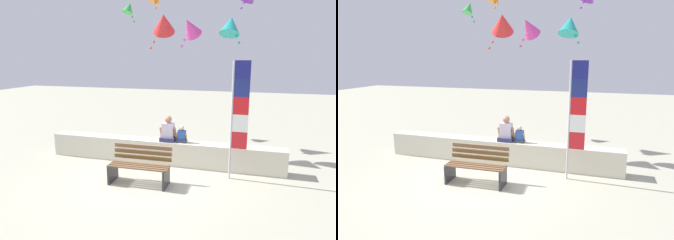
{
  "view_description": "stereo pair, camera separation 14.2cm",
  "coord_description": "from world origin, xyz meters",
  "views": [
    {
      "loc": [
        2.48,
        -6.55,
        2.98
      ],
      "look_at": [
        0.2,
        1.25,
        1.27
      ],
      "focal_mm": 32.12,
      "sensor_mm": 36.0,
      "label": 1
    },
    {
      "loc": [
        2.62,
        -6.51,
        2.98
      ],
      "look_at": [
        0.2,
        1.25,
        1.27
      ],
      "focal_mm": 32.12,
      "sensor_mm": 36.0,
      "label": 2
    }
  ],
  "objects": [
    {
      "name": "kite_green",
      "position": [
        -2.36,
        4.69,
        4.82
      ],
      "size": [
        0.63,
        0.69,
        0.86
      ],
      "color": "green"
    },
    {
      "name": "person_adult",
      "position": [
        0.21,
        1.23,
        0.95
      ],
      "size": [
        0.47,
        0.35,
        0.72
      ],
      "color": "#2F2F55",
      "rests_on": "seawall_ledge"
    },
    {
      "name": "kite_red",
      "position": [
        -0.25,
        2.34,
        3.95
      ],
      "size": [
        0.87,
        1.02,
        1.19
      ],
      "color": "red"
    },
    {
      "name": "kite_magenta",
      "position": [
        0.53,
        2.45,
        3.83
      ],
      "size": [
        0.77,
        0.89,
        0.96
      ],
      "color": "#DB3D9E"
    },
    {
      "name": "park_bench",
      "position": [
        -0.07,
        -0.21,
        0.41
      ],
      "size": [
        1.48,
        0.65,
        0.88
      ],
      "color": "brown",
      "rests_on": "ground"
    },
    {
      "name": "flag_banner",
      "position": [
        2.1,
        0.65,
        1.7
      ],
      "size": [
        0.41,
        0.05,
        2.9
      ],
      "color": "#B7B7BC",
      "rests_on": "ground"
    },
    {
      "name": "seawall_ledge",
      "position": [
        0.0,
        1.25,
        0.33
      ],
      "size": [
        6.74,
        0.46,
        0.67
      ],
      "primitive_type": "cube",
      "color": "beige",
      "rests_on": "ground"
    },
    {
      "name": "person_child",
      "position": [
        0.6,
        1.23,
        0.85
      ],
      "size": [
        0.3,
        0.22,
        0.47
      ],
      "color": "#303749",
      "rests_on": "seawall_ledge"
    },
    {
      "name": "kite_teal",
      "position": [
        1.6,
        3.49,
        3.95
      ],
      "size": [
        0.8,
        0.93,
        0.97
      ],
      "color": "teal"
    },
    {
      "name": "ground_plane",
      "position": [
        0.0,
        0.0,
        0.0
      ],
      "size": [
        40.0,
        40.0,
        0.0
      ],
      "primitive_type": "plane",
      "color": "#B2AF98"
    }
  ]
}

